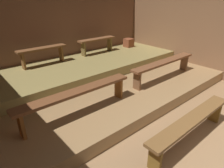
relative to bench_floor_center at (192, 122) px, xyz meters
The scene contains 11 objects.
ground 1.67m from the bench_floor_center, 85.07° to the left, with size 6.72×6.12×0.08m, color #9F7852.
wall_back 4.38m from the bench_floor_center, 88.15° to the left, with size 6.72×0.06×2.43m, color brown.
wall_right 3.61m from the bench_floor_center, 27.17° to the left, with size 0.06×6.12×2.43m, color brown.
platform_lower 2.51m from the bench_floor_center, 86.82° to the left, with size 5.92×3.54×0.25m, color #9F7A4E.
platform_middle 3.32m from the bench_floor_center, 87.61° to the left, with size 5.92×1.90×0.25m, color #96844B.
bench_floor_center is the anchor object (origin of this frame).
bench_lower_left 1.93m from the bench_floor_center, 125.68° to the left, with size 2.19×0.24×0.47m.
bench_lower_right 2.11m from the bench_floor_center, 48.14° to the left, with size 2.19×0.24×0.47m.
bench_middle_left 3.95m from the bench_floor_center, 101.01° to the left, with size 1.28×0.24×0.47m.
bench_middle_right 4.01m from the bench_floor_center, 75.07° to the left, with size 1.28×0.24×0.47m.
wooden_crate_middle 4.48m from the bench_floor_center, 57.87° to the left, with size 0.29×0.29×0.29m, color brown.
Camera 1 is at (-2.76, -0.06, 2.22)m, focal length 31.41 mm.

